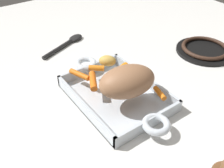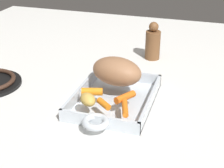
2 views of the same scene
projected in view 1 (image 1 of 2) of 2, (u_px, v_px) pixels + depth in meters
ground_plane at (116, 98)px, 0.71m from camera, size 1.83×1.83×0.00m
roasting_dish at (116, 94)px, 0.71m from camera, size 0.39×0.22×0.04m
pork_roast at (127, 81)px, 0.64m from camera, size 0.13×0.17×0.08m
baby_carrot_long at (95, 69)px, 0.75m from camera, size 0.04×0.05×0.02m
baby_carrot_northwest at (120, 70)px, 0.74m from camera, size 0.04×0.06×0.02m
baby_carrot_center_left at (93, 81)px, 0.70m from camera, size 0.07×0.05×0.02m
baby_carrot_southwest at (79, 75)px, 0.72m from camera, size 0.07×0.04×0.02m
baby_carrot_center_right at (160, 93)px, 0.66m from camera, size 0.05×0.03×0.02m
potato_corner at (107, 61)px, 0.77m from camera, size 0.06×0.06×0.03m
stove_burner_rear at (205, 49)px, 0.91m from camera, size 0.20×0.20×0.02m
serving_spoon at (68, 43)px, 0.96m from camera, size 0.11×0.21×0.02m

